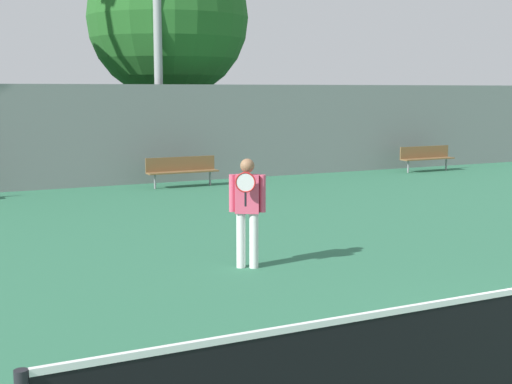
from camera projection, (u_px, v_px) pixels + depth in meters
tennis_player at (247, 206)px, 11.01m from camera, size 0.54×0.51×1.72m
bench_courtside_near at (182, 168)px, 20.40m from camera, size 2.09×0.40×0.85m
bench_adjacent_court at (426, 156)px, 24.27m from camera, size 2.05×0.40×0.85m
back_fence at (139, 135)px, 20.88m from camera, size 30.02×0.06×2.92m
tree_green_broad at (168, 19)px, 23.73m from camera, size 5.36×5.36×7.80m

